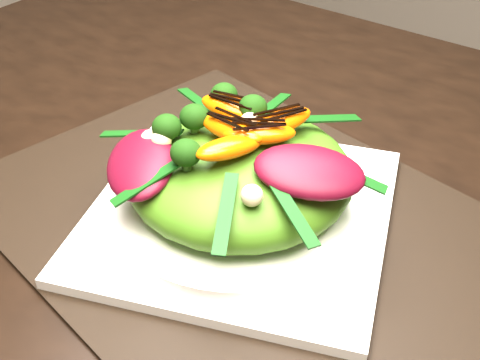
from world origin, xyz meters
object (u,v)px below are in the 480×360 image
Objects in this scene: salad_bowl at (240,201)px; orange_segment at (261,119)px; lettuce_mound at (240,173)px; plate_base at (240,213)px; placemat at (240,219)px; dining_table at (422,273)px.

orange_segment is (-0.00, 0.03, 0.07)m from salad_bowl.
salad_bowl is 0.03m from lettuce_mound.
orange_segment is at bearing 90.52° from lettuce_mound.
lettuce_mound is (0.00, 0.00, 0.05)m from plate_base.
orange_segment is at bearing 90.52° from placemat.
plate_base is at bearing 0.00° from salad_bowl.
plate_base is (0.00, 0.00, 0.01)m from placemat.
salad_bowl reaches higher than placemat.
placemat is 1.81× the size of plate_base.
dining_table reaches higher than orange_segment.
lettuce_mound is 0.05m from orange_segment.
dining_table is 3.23× the size of placemat.
dining_table is 24.99× the size of orange_segment.
salad_bowl is at bearing 0.00° from plate_base.
dining_table is 5.84× the size of plate_base.
lettuce_mound is (0.00, 0.00, 0.05)m from placemat.
dining_table is 6.36× the size of salad_bowl.
placemat is 1.97× the size of salad_bowl.
orange_segment reaches higher than lettuce_mound.
dining_table is 0.18m from plate_base.
salad_bowl is (0.00, 0.00, 0.01)m from plate_base.
placemat is at bearing 0.00° from plate_base.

